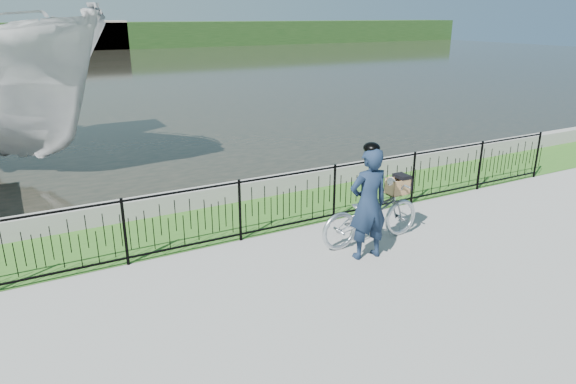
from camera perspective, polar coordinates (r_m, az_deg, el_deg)
ground at (r=8.52m, az=5.36°, el=-7.94°), size 120.00×120.00×0.00m
grass_strip at (r=10.58m, az=-2.45°, el=-2.30°), size 60.00×2.00×0.01m
water at (r=39.69m, az=-22.65°, el=12.12°), size 120.00×120.00×0.00m
quay_wall at (r=11.37m, az=-4.68°, el=0.25°), size 60.00×0.30×0.40m
fence at (r=9.55m, az=0.15°, el=-1.04°), size 14.00×0.06×1.15m
far_treeline at (r=66.45m, az=-25.73°, el=15.29°), size 120.00×6.00×3.00m
far_building_right at (r=65.62m, az=-20.25°, el=16.04°), size 6.00×3.00×3.20m
bicycle_rig at (r=9.19m, az=9.25°, el=-2.36°), size 2.02×0.71×1.18m
cyclist at (r=8.44m, az=8.92°, el=-1.19°), size 0.73×0.51×1.97m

